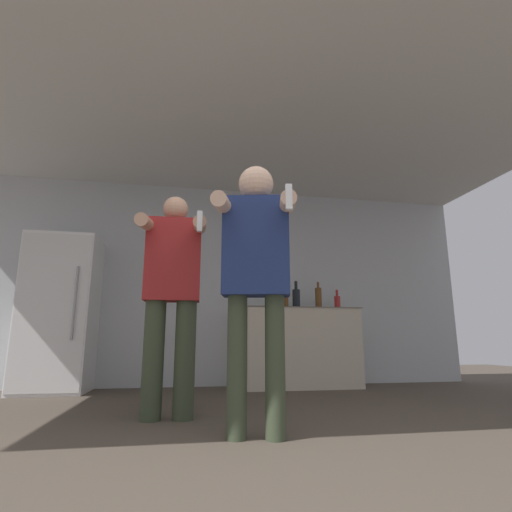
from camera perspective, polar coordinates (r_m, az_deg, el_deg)
The scene contains 11 objects.
ground_plane at distance 1.86m, azimuth 0.43°, elevation -28.74°, with size 14.00×14.00×0.00m, color #4C4238.
wall_back at distance 5.20m, azimuth -6.81°, elevation -3.87°, with size 7.00×0.06×2.55m.
ceiling_slab at distance 4.01m, azimuth -4.51°, elevation 18.54°, with size 7.00×3.87×0.05m.
refrigerator at distance 4.95m, azimuth -26.22°, elevation -7.29°, with size 0.72×0.70×1.69m.
counter at distance 5.00m, azimuth 6.20°, elevation -12.84°, with size 1.41×0.66×0.94m.
bottle_dark_rum at distance 4.89m, azimuth 4.24°, elevation -6.35°, with size 0.07×0.07×0.23m.
bottle_brown_liquor at distance 4.93m, azimuth 5.76°, elevation -5.92°, with size 0.09×0.09×0.33m.
bottle_red_label at distance 5.10m, azimuth 11.53°, elevation -6.38°, with size 0.08×0.08×0.24m.
bottle_green_wine at distance 5.01m, azimuth 8.91°, elevation -5.85°, with size 0.08×0.08×0.35m.
person_woman_foreground at distance 2.40m, azimuth -0.00°, elevation -1.16°, with size 0.54×0.54×1.62m.
person_man_side at distance 3.01m, azimuth -11.90°, elevation -4.63°, with size 0.50×0.54×1.63m.
Camera 1 is at (-0.34, -1.75, 0.53)m, focal length 28.00 mm.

